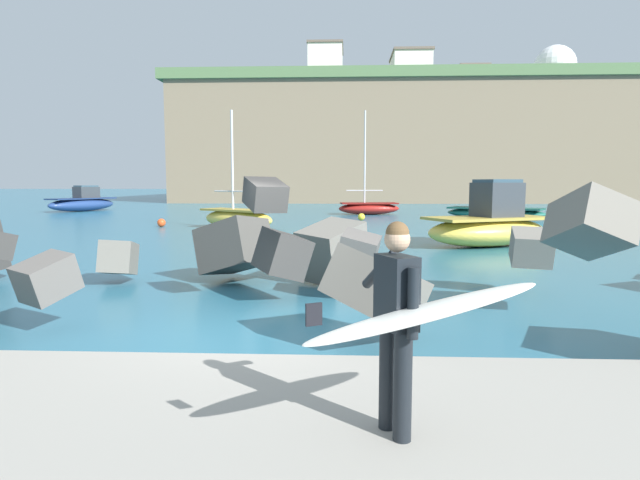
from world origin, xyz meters
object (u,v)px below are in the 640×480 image
boat_mid_left (489,225)px  mooring_buoy_outer (361,217)px  boat_mid_centre (493,209)px  boat_near_centre (83,203)px  station_building_east (470,87)px  surfer_with_board (407,314)px  boat_near_left (238,218)px  mooring_buoy_inner (161,223)px  station_building_west (410,70)px  station_building_central (326,71)px  radar_dome (555,71)px  boat_mid_right (369,207)px

boat_mid_left → mooring_buoy_outer: bearing=107.5°
boat_mid_centre → mooring_buoy_outer: boat_mid_centre is taller
boat_near_centre → station_building_east: bearing=48.9°
boat_near_centre → surfer_with_board: bearing=-60.5°
surfer_with_board → mooring_buoy_outer: size_ratio=4.65×
boat_near_left → station_building_east: bearing=68.2°
boat_near_left → boat_near_centre: (-16.21, 16.47, 0.15)m
mooring_buoy_inner → station_building_west: station_building_west is taller
station_building_central → radar_dome: bearing=13.3°
surfer_with_board → boat_mid_left: size_ratio=0.38×
boat_mid_right → boat_mid_centre: bearing=-29.9°
boat_mid_left → boat_mid_centre: bearing=74.2°
mooring_buoy_inner → station_building_west: 51.60m
boat_mid_centre → station_building_west: station_building_west is taller
station_building_east → boat_mid_right: bearing=-109.8°
boat_near_left → station_building_central: bearing=87.2°
radar_dome → station_building_east: (-12.12, 4.04, -1.58)m
mooring_buoy_inner → station_building_west: bearing=68.0°
boat_near_left → radar_dome: bearing=58.0°
boat_mid_left → station_building_central: (-8.15, 59.26, 17.61)m
mooring_buoy_inner → surfer_with_board: bearing=-66.6°
boat_near_centre → boat_mid_left: (26.90, -23.36, 0.07)m
boat_mid_left → station_building_west: size_ratio=0.68×
mooring_buoy_outer → station_building_central: size_ratio=0.05×
mooring_buoy_inner → station_building_east: (30.25, 63.62, 17.91)m
boat_near_left → boat_mid_left: boat_near_left is taller
boat_mid_left → mooring_buoy_inner: boat_mid_left is taller
boat_mid_right → mooring_buoy_outer: (-0.74, -6.20, -0.30)m
boat_mid_centre → mooring_buoy_inner: boat_mid_centre is taller
radar_dome → station_building_east: bearing=161.6°
boat_near_left → station_building_east: (25.91, 64.80, 17.56)m
boat_mid_right → radar_dome: radar_dome is taller
boat_near_centre → station_building_central: bearing=62.4°
boat_mid_right → mooring_buoy_outer: bearing=-96.8°
station_building_west → surfer_with_board: bearing=-96.6°
mooring_buoy_outer → station_building_west: bearing=79.3°
station_building_central → boat_mid_left: bearing=-82.2°
mooring_buoy_outer → surfer_with_board: bearing=-91.0°
boat_near_centre → station_building_west: bearing=44.8°
surfer_with_board → station_building_central: station_building_central is taller
boat_mid_centre → station_building_central: 49.09m
boat_mid_left → station_building_west: (3.23, 53.26, 16.37)m
boat_mid_left → boat_mid_centre: 15.82m
mooring_buoy_outer → radar_dome: (31.61, 54.11, 19.48)m
boat_near_centre → station_building_east: 66.43m
surfer_with_board → station_building_central: (-3.36, 74.90, 17.11)m
boat_near_centre → mooring_buoy_inner: 19.37m
radar_dome → boat_mid_left: bearing=-112.0°
station_building_west → boat_mid_left: bearing=-93.5°
boat_near_centre → boat_mid_right: boat_mid_right is taller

